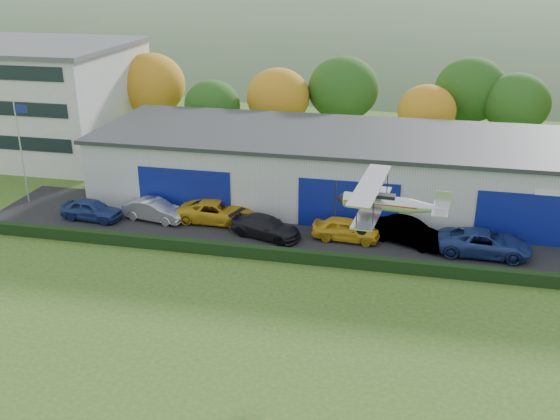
% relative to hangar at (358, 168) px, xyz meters
% --- Properties ---
extents(apron, '(48.00, 9.00, 0.05)m').
position_rel_hangar_xyz_m(apron, '(-2.00, -6.98, -2.63)').
color(apron, black).
rests_on(apron, ground).
extents(hedge, '(46.00, 0.60, 0.80)m').
position_rel_hangar_xyz_m(hedge, '(-2.00, -11.78, -2.26)').
color(hedge, black).
rests_on(hedge, ground).
extents(hangar, '(40.60, 12.60, 5.30)m').
position_rel_hangar_xyz_m(hangar, '(0.00, 0.00, 0.00)').
color(hangar, '#B2B7BC').
rests_on(hangar, ground).
extents(office_block, '(20.60, 15.60, 10.40)m').
position_rel_hangar_xyz_m(office_block, '(-33.00, 7.02, 2.56)').
color(office_block, silver).
rests_on(office_block, ground).
extents(flagpole, '(1.05, 0.10, 8.00)m').
position_rel_hangar_xyz_m(flagpole, '(-24.88, -5.98, 2.13)').
color(flagpole, silver).
rests_on(flagpole, ground).
extents(tree_belt, '(75.70, 13.22, 10.12)m').
position_rel_hangar_xyz_m(tree_belt, '(-4.15, 12.64, 2.95)').
color(tree_belt, '#3D2614').
rests_on(tree_belt, ground).
extents(distant_hills, '(430.00, 196.00, 56.00)m').
position_rel_hangar_xyz_m(distant_hills, '(-9.38, 112.02, -15.70)').
color(distant_hills, '#4C6642').
rests_on(distant_hills, ground).
extents(car_0, '(4.64, 2.18, 1.53)m').
position_rel_hangar_xyz_m(car_0, '(-18.35, -8.27, -1.84)').
color(car_0, navy).
rests_on(car_0, apron).
extents(car_1, '(4.91, 2.43, 1.55)m').
position_rel_hangar_xyz_m(car_1, '(-13.83, -7.38, -1.83)').
color(car_1, silver).
rests_on(car_1, apron).
extents(car_2, '(5.59, 2.65, 1.54)m').
position_rel_hangar_xyz_m(car_2, '(-9.29, -6.78, -1.84)').
color(car_2, gold).
rests_on(car_2, apron).
extents(car_3, '(5.36, 3.39, 1.45)m').
position_rel_hangar_xyz_m(car_3, '(-5.27, -8.53, -1.88)').
color(car_3, black).
rests_on(car_3, apron).
extents(car_4, '(4.61, 2.03, 1.55)m').
position_rel_hangar_xyz_m(car_4, '(0.13, -7.85, -1.83)').
color(car_4, gold).
rests_on(car_4, apron).
extents(car_5, '(5.24, 3.62, 1.64)m').
position_rel_hangar_xyz_m(car_5, '(4.21, -7.55, -1.79)').
color(car_5, gray).
rests_on(car_5, apron).
extents(car_6, '(5.92, 2.84, 1.63)m').
position_rel_hangar_xyz_m(car_6, '(9.04, -8.26, -1.79)').
color(car_6, navy).
rests_on(car_6, apron).
extents(biplane, '(5.89, 6.76, 2.52)m').
position_rel_hangar_xyz_m(biplane, '(2.99, -16.30, 3.54)').
color(biplane, silver).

